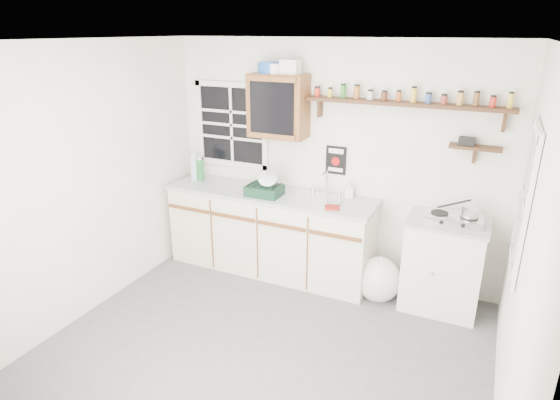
{
  "coord_description": "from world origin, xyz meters",
  "views": [
    {
      "loc": [
        1.53,
        -2.95,
        2.57
      ],
      "look_at": [
        -0.11,
        0.55,
        1.16
      ],
      "focal_mm": 30.0,
      "sensor_mm": 36.0,
      "label": 1
    }
  ],
  "objects": [
    {
      "name": "room",
      "position": [
        0.0,
        0.0,
        1.25
      ],
      "size": [
        3.64,
        3.24,
        2.54
      ],
      "color": "#4F4F52",
      "rests_on": "ground"
    },
    {
      "name": "main_cabinet",
      "position": [
        -0.58,
        1.3,
        0.46
      ],
      "size": [
        2.31,
        0.63,
        0.92
      ],
      "color": "beige",
      "rests_on": "floor"
    },
    {
      "name": "right_cabinet",
      "position": [
        1.25,
        1.32,
        0.46
      ],
      "size": [
        0.73,
        0.57,
        0.91
      ],
      "color": "silver",
      "rests_on": "floor"
    },
    {
      "name": "sink",
      "position": [
        -0.05,
        1.3,
        0.93
      ],
      "size": [
        0.52,
        0.44,
        0.29
      ],
      "color": "silver",
      "rests_on": "main_cabinet"
    },
    {
      "name": "upper_cabinet",
      "position": [
        -0.55,
        1.44,
        1.82
      ],
      "size": [
        0.6,
        0.32,
        0.65
      ],
      "color": "brown",
      "rests_on": "wall_back"
    },
    {
      "name": "upper_cabinet_clutter",
      "position": [
        -0.56,
        1.44,
        2.21
      ],
      "size": [
        0.44,
        0.24,
        0.14
      ],
      "color": "#1949A8",
      "rests_on": "upper_cabinet"
    },
    {
      "name": "spice_shelf",
      "position": [
        0.73,
        1.51,
        1.93
      ],
      "size": [
        1.91,
        0.18,
        0.35
      ],
      "color": "black",
      "rests_on": "wall_back"
    },
    {
      "name": "secondary_shelf",
      "position": [
        1.36,
        1.52,
        1.58
      ],
      "size": [
        0.45,
        0.16,
        0.24
      ],
      "color": "black",
      "rests_on": "wall_back"
    },
    {
      "name": "warning_sign",
      "position": [
        0.05,
        1.59,
        1.28
      ],
      "size": [
        0.22,
        0.02,
        0.3
      ],
      "color": "black",
      "rests_on": "wall_back"
    },
    {
      "name": "window_back",
      "position": [
        -1.2,
        1.59,
        1.55
      ],
      "size": [
        0.93,
        0.03,
        0.98
      ],
      "color": "black",
      "rests_on": "wall_back"
    },
    {
      "name": "window_right",
      "position": [
        1.79,
        0.55,
        1.45
      ],
      "size": [
        0.03,
        0.78,
        1.08
      ],
      "color": "black",
      "rests_on": "wall_back"
    },
    {
      "name": "water_bottles",
      "position": [
        -1.54,
        1.34,
        1.06
      ],
      "size": [
        0.16,
        0.1,
        0.31
      ],
      "color": "#ADBFCB",
      "rests_on": "main_cabinet"
    },
    {
      "name": "dish_rack",
      "position": [
        -0.58,
        1.2,
        1.01
      ],
      "size": [
        0.36,
        0.28,
        0.27
      ],
      "rotation": [
        0.0,
        0.0,
        0.01
      ],
      "color": "black",
      "rests_on": "main_cabinet"
    },
    {
      "name": "soap_bottle",
      "position": [
        0.23,
        1.5,
        1.01
      ],
      "size": [
        0.11,
        0.11,
        0.18
      ],
      "primitive_type": "imported",
      "rotation": [
        0.0,
        0.0,
        0.4
      ],
      "color": "beige",
      "rests_on": "main_cabinet"
    },
    {
      "name": "rag",
      "position": [
        0.18,
        1.13,
        0.93
      ],
      "size": [
        0.17,
        0.16,
        0.02
      ],
      "primitive_type": "cube",
      "rotation": [
        0.0,
        0.0,
        0.32
      ],
      "color": "maroon",
      "rests_on": "main_cabinet"
    },
    {
      "name": "hotplate",
      "position": [
        1.29,
        1.31,
        0.94
      ],
      "size": [
        0.52,
        0.28,
        0.07
      ],
      "rotation": [
        0.0,
        0.0,
        0.01
      ],
      "color": "silver",
      "rests_on": "right_cabinet"
    },
    {
      "name": "saucepan",
      "position": [
        1.41,
        1.31,
        1.02
      ],
      "size": [
        0.37,
        0.18,
        0.16
      ],
      "rotation": [
        0.0,
        0.0,
        -0.17
      ],
      "color": "silver",
      "rests_on": "hotplate"
    },
    {
      "name": "trash_bag",
      "position": [
        0.67,
        1.21,
        0.21
      ],
      "size": [
        0.44,
        0.39,
        0.5
      ],
      "color": "silver",
      "rests_on": "floor"
    }
  ]
}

